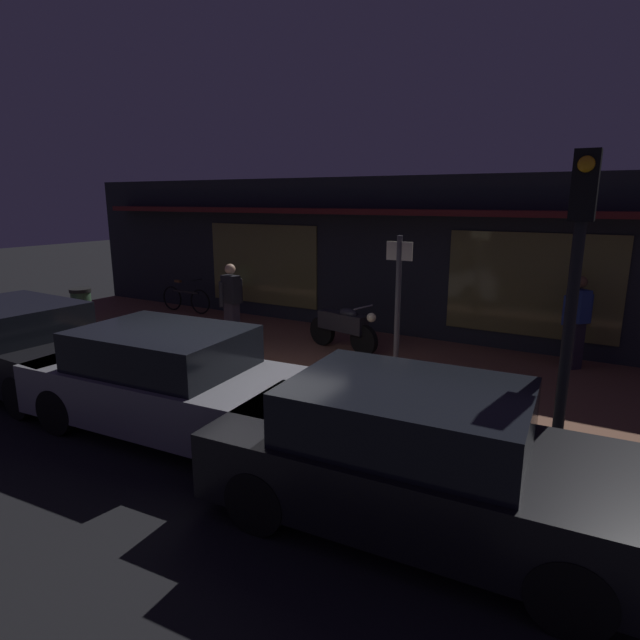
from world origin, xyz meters
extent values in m
plane|color=black|center=(0.00, 0.00, 0.00)|extent=(60.00, 60.00, 0.00)
cube|color=brown|center=(0.00, 3.00, 0.07)|extent=(18.00, 4.00, 0.15)
cube|color=black|center=(0.00, 6.40, 1.80)|extent=(18.00, 2.80, 3.60)
cube|color=brown|center=(-3.20, 4.98, 1.50)|extent=(3.20, 0.04, 2.00)
cube|color=brown|center=(3.20, 4.98, 1.50)|extent=(3.20, 0.04, 2.00)
cube|color=#591919|center=(0.00, 4.75, 2.85)|extent=(16.20, 0.50, 0.12)
cylinder|color=black|center=(-0.55, 3.43, 0.45)|extent=(0.61, 0.25, 0.60)
cylinder|color=black|center=(0.52, 3.18, 0.45)|extent=(0.61, 0.25, 0.60)
cube|color=black|center=(-0.01, 3.31, 0.73)|extent=(1.13, 0.52, 0.36)
ellipsoid|color=black|center=(0.13, 3.27, 0.93)|extent=(0.48, 0.33, 0.20)
sphere|color=#F9EDB7|center=(0.69, 3.14, 0.93)|extent=(0.18, 0.18, 0.18)
cylinder|color=gray|center=(0.49, 3.19, 1.10)|extent=(0.15, 0.54, 0.03)
torus|color=black|center=(-5.81, 4.36, 0.48)|extent=(0.66, 0.05, 0.66)
torus|color=black|center=(-4.81, 4.37, 0.48)|extent=(0.66, 0.05, 0.66)
cube|color=black|center=(-5.31, 4.37, 0.70)|extent=(0.90, 0.05, 0.06)
cube|color=brown|center=(-5.56, 4.36, 0.97)|extent=(0.20, 0.08, 0.06)
cylinder|color=black|center=(-4.89, 4.37, 1.05)|extent=(0.03, 0.42, 0.02)
cube|color=#28232D|center=(-2.29, 2.63, 0.57)|extent=(0.31, 0.24, 0.85)
cube|color=black|center=(-2.29, 2.63, 1.29)|extent=(0.41, 0.28, 0.58)
sphere|color=tan|center=(-2.29, 2.63, 1.71)|extent=(0.22, 0.22, 0.22)
cylinder|color=black|center=(-2.24, 2.89, 1.22)|extent=(0.10, 0.10, 0.52)
cylinder|color=black|center=(-2.33, 2.38, 1.22)|extent=(0.10, 0.10, 0.52)
cube|color=#28232D|center=(4.09, 4.40, 0.57)|extent=(0.34, 0.34, 0.85)
cube|color=navy|center=(4.09, 4.40, 1.29)|extent=(0.43, 0.42, 0.58)
sphere|color=brown|center=(4.09, 4.40, 1.71)|extent=(0.22, 0.22, 0.22)
cylinder|color=navy|center=(3.91, 4.21, 1.22)|extent=(0.13, 0.13, 0.52)
cylinder|color=navy|center=(4.27, 4.59, 1.22)|extent=(0.13, 0.13, 0.52)
cylinder|color=#47474C|center=(1.55, 2.28, 1.35)|extent=(0.09, 0.09, 2.40)
cube|color=beige|center=(1.55, 2.28, 2.30)|extent=(0.44, 0.03, 0.30)
cylinder|color=#2D4C33|center=(-6.17, 1.87, 0.57)|extent=(0.44, 0.44, 0.85)
cylinder|color=black|center=(-6.17, 1.87, 1.04)|extent=(0.48, 0.48, 0.08)
cylinder|color=black|center=(4.27, 0.32, 1.80)|extent=(0.12, 0.12, 3.60)
cube|color=black|center=(4.27, 0.32, 3.25)|extent=(0.24, 0.24, 0.70)
sphere|color=orange|center=(4.27, 0.19, 3.45)|extent=(0.16, 0.16, 0.16)
cylinder|color=black|center=(-2.58, -0.14, 0.32)|extent=(0.65, 0.25, 0.64)
cylinder|color=black|center=(-2.65, -1.70, 0.32)|extent=(0.65, 0.25, 0.64)
cylinder|color=black|center=(-5.28, -0.02, 0.32)|extent=(0.65, 0.25, 0.64)
cube|color=black|center=(-3.96, -0.86, 0.55)|extent=(4.17, 1.94, 0.68)
cube|color=black|center=(-4.11, -0.85, 1.10)|extent=(2.27, 1.69, 0.64)
cylinder|color=black|center=(0.88, 0.01, 0.32)|extent=(0.65, 0.26, 0.64)
cylinder|color=black|center=(0.99, -1.54, 0.32)|extent=(0.65, 0.26, 0.64)
cylinder|color=black|center=(-1.81, -0.18, 0.32)|extent=(0.65, 0.26, 0.64)
cylinder|color=black|center=(-1.70, -1.74, 0.32)|extent=(0.65, 0.26, 0.64)
cube|color=slate|center=(-0.41, -0.86, 0.55)|extent=(4.21, 2.05, 0.68)
cube|color=black|center=(-0.56, -0.87, 1.10)|extent=(2.31, 1.75, 0.64)
cylinder|color=black|center=(4.53, -0.37, 0.32)|extent=(0.65, 0.26, 0.64)
cylinder|color=black|center=(4.63, -1.92, 0.32)|extent=(0.65, 0.26, 0.64)
cylinder|color=black|center=(1.84, -0.54, 0.32)|extent=(0.65, 0.26, 0.64)
cylinder|color=black|center=(1.94, -2.10, 0.32)|extent=(0.65, 0.26, 0.64)
cube|color=black|center=(3.23, -1.23, 0.55)|extent=(4.20, 2.01, 0.68)
cube|color=black|center=(3.08, -1.24, 1.10)|extent=(2.30, 1.74, 0.64)
camera|label=1|loc=(4.69, -5.64, 3.12)|focal=29.23mm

